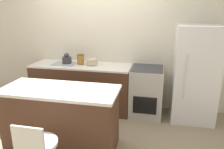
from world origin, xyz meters
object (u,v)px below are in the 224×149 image
at_px(refrigerator, 195,74).
at_px(kettle, 67,59).
at_px(oven_range, 146,91).
at_px(mixing_bowl, 92,62).

bearing_deg(refrigerator, kettle, 179.17).
bearing_deg(oven_range, mixing_bowl, 178.27).
xyz_separation_m(oven_range, kettle, (-1.55, 0.03, 0.53)).
height_order(kettle, mixing_bowl, kettle).
relative_size(oven_range, refrigerator, 0.54).
bearing_deg(mixing_bowl, refrigerator, -1.05).
distance_m(refrigerator, mixing_bowl, 1.86).
height_order(refrigerator, mixing_bowl, refrigerator).
bearing_deg(oven_range, refrigerator, -0.18).
height_order(oven_range, mixing_bowl, mixing_bowl).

